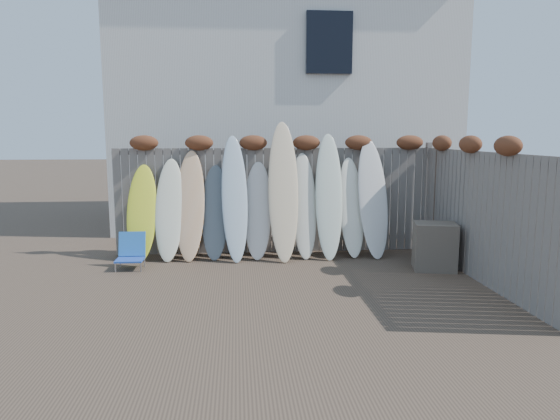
{
  "coord_description": "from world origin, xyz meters",
  "views": [
    {
      "loc": [
        -0.72,
        -7.02,
        2.25
      ],
      "look_at": [
        0.0,
        1.2,
        1.0
      ],
      "focal_mm": 32.0,
      "sensor_mm": 36.0,
      "label": 1
    }
  ],
  "objects": [
    {
      "name": "beach_chair",
      "position": [
        -2.52,
        1.44,
        0.28
      ],
      "size": [
        0.45,
        0.48,
        0.6
      ],
      "color": "#2248AB",
      "rests_on": "ground"
    },
    {
      "name": "wooden_crate",
      "position": [
        2.58,
        0.89,
        0.4
      ],
      "size": [
        0.79,
        0.71,
        0.79
      ],
      "primitive_type": "cube",
      "rotation": [
        0.0,
        0.0,
        -0.24
      ],
      "color": "brown",
      "rests_on": "ground"
    },
    {
      "name": "surfboard_1",
      "position": [
        -1.93,
        2.0,
        0.91
      ],
      "size": [
        0.58,
        0.7,
        1.82
      ],
      "primitive_type": "ellipsoid",
      "rotation": [
        -0.31,
        0.0,
        -0.1
      ],
      "color": "white",
      "rests_on": "ground"
    },
    {
      "name": "surfboard_3",
      "position": [
        -1.12,
        2.02,
        0.85
      ],
      "size": [
        0.54,
        0.64,
        1.7
      ],
      "primitive_type": "ellipsoid",
      "rotation": [
        -0.31,
        0.0,
        -0.06
      ],
      "color": "#565F66",
      "rests_on": "ground"
    },
    {
      "name": "surfboard_8",
      "position": [
        0.96,
        1.94,
        1.14
      ],
      "size": [
        0.56,
        0.84,
        2.27
      ],
      "primitive_type": "ellipsoid",
      "rotation": [
        -0.31,
        0.0,
        -0.09
      ],
      "color": "silver",
      "rests_on": "ground"
    },
    {
      "name": "surfboard_9",
      "position": [
        1.41,
        2.01,
        0.92
      ],
      "size": [
        0.49,
        0.67,
        1.83
      ],
      "primitive_type": "ellipsoid",
      "rotation": [
        -0.31,
        0.0,
        0.05
      ],
      "color": "white",
      "rests_on": "ground"
    },
    {
      "name": "surfboard_6",
      "position": [
        0.12,
        1.89,
        1.25
      ],
      "size": [
        0.56,
        0.88,
        2.49
      ],
      "primitive_type": "ellipsoid",
      "rotation": [
        -0.31,
        0.0,
        -0.02
      ],
      "color": "beige",
      "rests_on": "ground"
    },
    {
      "name": "surfboard_10",
      "position": [
        1.79,
        1.95,
        1.08
      ],
      "size": [
        0.6,
        0.8,
        2.16
      ],
      "primitive_type": "ellipsoid",
      "rotation": [
        -0.31,
        0.0,
        0.07
      ],
      "color": "silver",
      "rests_on": "ground"
    },
    {
      "name": "lattice_panel",
      "position": [
        3.09,
        1.35,
        0.98
      ],
      "size": [
        0.21,
        1.3,
        1.96
      ],
      "primitive_type": "cube",
      "rotation": [
        0.0,
        0.0,
        0.12
      ],
      "color": "brown",
      "rests_on": "ground"
    },
    {
      "name": "ground",
      "position": [
        0.0,
        0.0,
        0.0
      ],
      "size": [
        80.0,
        80.0,
        0.0
      ],
      "primitive_type": "plane",
      "color": "#493A2D"
    },
    {
      "name": "right_fence",
      "position": [
        2.99,
        0.25,
        1.14
      ],
      "size": [
        0.28,
        4.4,
        2.24
      ],
      "color": "slate",
      "rests_on": "ground"
    },
    {
      "name": "house",
      "position": [
        0.5,
        6.5,
        3.2
      ],
      "size": [
        8.5,
        5.5,
        6.33
      ],
      "color": "silver",
      "rests_on": "ground"
    },
    {
      "name": "surfboard_4",
      "position": [
        -0.76,
        1.91,
        1.12
      ],
      "size": [
        0.52,
        0.82,
        2.24
      ],
      "primitive_type": "ellipsoid",
      "rotation": [
        -0.31,
        0.0,
        0.08
      ],
      "color": "#A5BBCC",
      "rests_on": "ground"
    },
    {
      "name": "surfboard_0",
      "position": [
        -2.43,
        2.04,
        0.86
      ],
      "size": [
        0.59,
        0.66,
        1.72
      ],
      "primitive_type": "ellipsoid",
      "rotation": [
        -0.31,
        0.0,
        -0.09
      ],
      "color": "#F8FE2E",
      "rests_on": "ground"
    },
    {
      "name": "surfboard_2",
      "position": [
        -1.56,
        2.0,
        0.99
      ],
      "size": [
        0.57,
        0.74,
        1.97
      ],
      "primitive_type": "ellipsoid",
      "rotation": [
        -0.31,
        0.0,
        -0.08
      ],
      "color": "#FFD986",
      "rests_on": "ground"
    },
    {
      "name": "back_fence",
      "position": [
        0.06,
        2.39,
        1.18
      ],
      "size": [
        6.05,
        0.28,
        2.24
      ],
      "color": "slate",
      "rests_on": "ground"
    },
    {
      "name": "surfboard_5",
      "position": [
        -0.34,
        2.0,
        0.88
      ],
      "size": [
        0.56,
        0.68,
        1.76
      ],
      "primitive_type": "ellipsoid",
      "rotation": [
        -0.31,
        0.0,
        -0.1
      ],
      "color": "silver",
      "rests_on": "ground"
    },
    {
      "name": "surfboard_7",
      "position": [
        0.51,
        1.99,
        0.96
      ],
      "size": [
        0.47,
        0.69,
        1.92
      ],
      "primitive_type": "ellipsoid",
      "rotation": [
        -0.31,
        0.0,
        0.01
      ],
      "color": "silver",
      "rests_on": "ground"
    }
  ]
}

